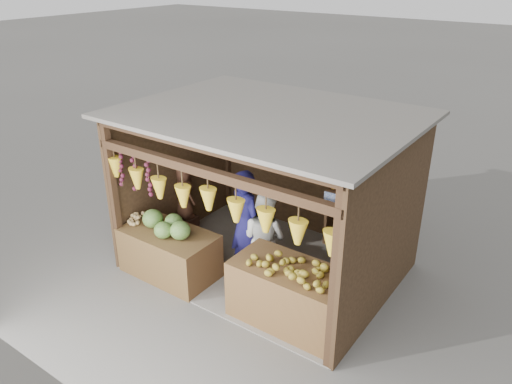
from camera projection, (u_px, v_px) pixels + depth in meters
ground at (266, 265)px, 8.43m from camera, size 80.00×80.00×0.00m
stall_structure at (264, 175)px, 7.71m from camera, size 4.30×3.30×2.66m
back_shelf at (361, 208)px, 8.46m from camera, size 1.25×0.32×1.32m
counter_left at (170, 253)px, 8.06m from camera, size 1.55×0.85×0.77m
counter_right at (290, 295)px, 6.95m from camera, size 1.64×0.85×0.89m
stool at (186, 225)px, 9.38m from camera, size 0.36×0.36×0.33m
man_standing at (246, 223)px, 7.87m from camera, size 0.76×0.61×1.82m
woman_standing at (264, 238)px, 7.74m from camera, size 0.79×0.63×1.55m
vendor_seated at (184, 192)px, 9.10m from camera, size 0.56×0.44×1.01m
melon_pile at (168, 223)px, 7.83m from camera, size 1.00×0.50×0.32m
tanfruit_pile at (136, 218)px, 8.19m from camera, size 0.34×0.40×0.13m
mango_pile at (291, 264)px, 6.65m from camera, size 1.40×0.64×0.22m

